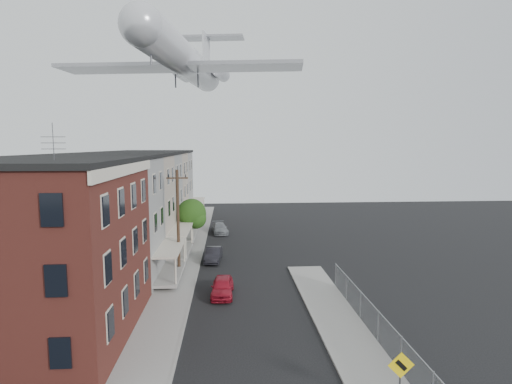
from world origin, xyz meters
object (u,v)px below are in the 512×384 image
(utility_pole, at_px, (178,221))
(car_far, at_px, (220,228))
(car_mid, at_px, (213,254))
(street_tree, at_px, (193,215))
(car_near, at_px, (222,287))
(warning_sign, at_px, (401,374))
(airplane, at_px, (185,61))

(utility_pole, bearing_deg, car_far, 78.86)
(car_mid, xyz_separation_m, car_far, (0.33, 12.24, -0.01))
(street_tree, height_order, car_near, street_tree)
(warning_sign, bearing_deg, car_near, 118.21)
(car_near, bearing_deg, car_mid, 98.91)
(car_near, height_order, car_mid, car_near)
(warning_sign, height_order, car_near, warning_sign)
(utility_pole, height_order, car_mid, utility_pole)
(street_tree, bearing_deg, utility_pole, -91.89)
(utility_pole, height_order, car_near, utility_pole)
(street_tree, relative_size, car_mid, 1.32)
(car_near, bearing_deg, car_far, 94.32)
(airplane, bearing_deg, street_tree, 53.81)
(warning_sign, xyz_separation_m, airplane, (-11.28, 28.40, 17.85))
(warning_sign, relative_size, airplane, 0.10)
(warning_sign, bearing_deg, car_mid, 110.32)
(warning_sign, bearing_deg, street_tree, 110.58)
(car_near, xyz_separation_m, car_far, (-0.67, 21.13, -0.03))
(airplane, bearing_deg, car_far, 63.83)
(street_tree, relative_size, airplane, 0.19)
(street_tree, distance_m, car_far, 7.17)
(car_far, bearing_deg, utility_pole, -109.02)
(warning_sign, relative_size, car_mid, 0.71)
(utility_pole, xyz_separation_m, airplane, (-0.08, 9.37, 15.06))
(warning_sign, xyz_separation_m, car_far, (-8.07, 34.92, -1.25))
(warning_sign, relative_size, street_tree, 0.54)
(car_far, height_order, airplane, airplane)
(utility_pole, xyz_separation_m, car_mid, (2.80, 3.66, -4.02))
(car_far, relative_size, airplane, 0.16)
(car_near, distance_m, car_far, 21.14)
(utility_pole, xyz_separation_m, car_near, (3.80, -5.23, -4.01))
(airplane, bearing_deg, warning_sign, -68.34)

